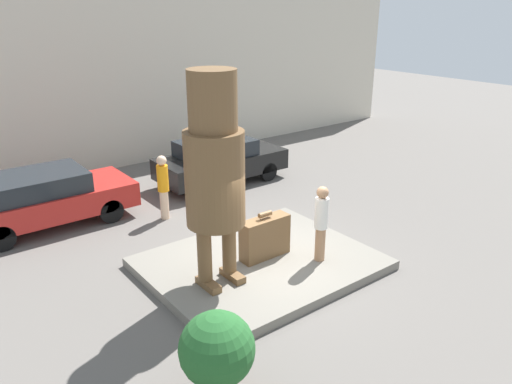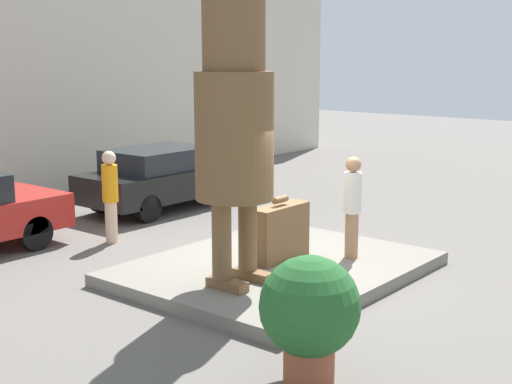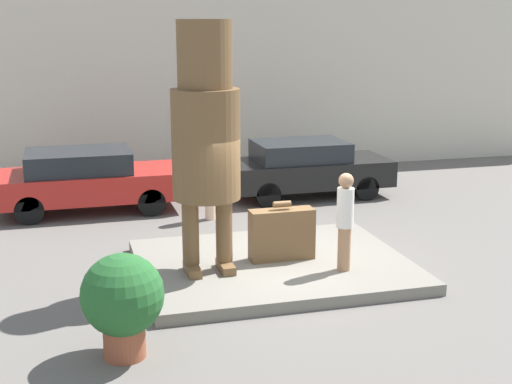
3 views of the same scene
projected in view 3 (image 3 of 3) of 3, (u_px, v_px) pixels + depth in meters
name	position (u px, v px, depth m)	size (l,w,h in m)	color
ground_plane	(273.00, 271.00, 12.82)	(60.00, 60.00, 0.00)	#605B56
pedestal	(273.00, 266.00, 12.79)	(4.75, 3.83, 0.20)	slate
building_backdrop	(183.00, 66.00, 20.53)	(28.00, 0.60, 6.27)	beige
statue_figure	(206.00, 128.00, 11.70)	(1.14, 1.14, 4.21)	brown
giant_suitcase	(282.00, 234.00, 12.76)	(1.16, 0.37, 1.07)	brown
tourist	(345.00, 218.00, 12.07)	(0.29, 0.29, 1.71)	#A87A56
parked_car_red	(86.00, 179.00, 16.70)	(4.34, 1.87, 1.46)	#B2231E
parked_car_black	(306.00, 167.00, 18.13)	(4.15, 1.79, 1.43)	black
planter_pot	(123.00, 299.00, 9.36)	(1.11, 1.11, 1.44)	brown
worker_hivis	(210.00, 177.00, 15.96)	(0.30, 0.30, 1.77)	beige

